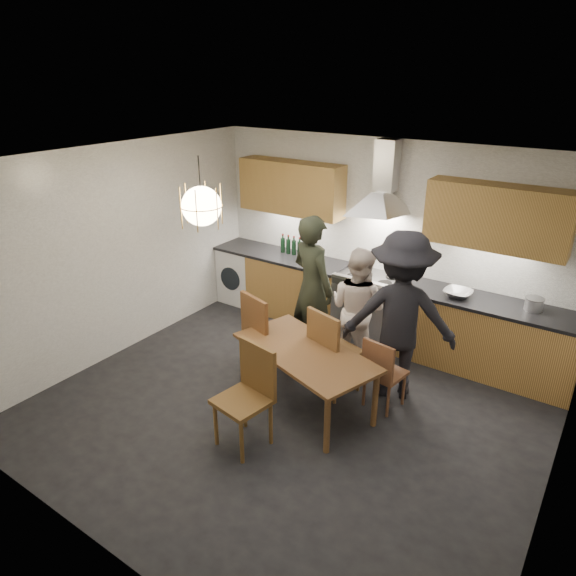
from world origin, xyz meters
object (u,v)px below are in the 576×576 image
Objects in this scene: mixing_bowl at (458,293)px; person_left at (312,287)px; person_mid at (358,308)px; stock_pot at (534,304)px; dining_table at (305,357)px; wine_bottles at (294,246)px; chair_back_left at (263,330)px; person_right at (400,316)px; chair_front at (250,389)px.

person_left is at bearing -154.14° from mixing_bowl.
person_mid is 1.95m from stock_pot.
person_left is 9.38× the size of stock_pot.
dining_table is 3.83× the size of wine_bottles.
person_left is (0.19, 0.76, 0.31)m from chair_back_left.
person_right reaches higher than chair_back_left.
person_right is (0.63, -0.27, 0.19)m from person_mid.
person_mid is (0.59, 0.06, -0.15)m from person_left.
chair_back_left is 1.56m from person_right.
person_mid reaches higher than chair_front.
chair_front is 0.54× the size of person_right.
chair_front is (-0.12, -0.79, -0.00)m from dining_table.
dining_table is 1.66× the size of chair_back_left.
chair_front is at bearing -114.37° from mixing_bowl.
dining_table is 2.05m from mixing_bowl.
person_right reaches higher than stock_pot.
stock_pot is 3.23m from wine_bottles.
chair_front is 3.14× the size of mixing_bowl.
wine_bottles is (-1.46, 0.83, 0.28)m from person_mid.
person_mid is 1.71m from wine_bottles.
mixing_bowl is at bearing -134.23° from person_left.
person_left reaches higher than chair_front.
person_mid reaches higher than chair_back_left.
person_left reaches higher than mixing_bowl.
dining_table is 1.17m from person_left.
dining_table is at bearing -134.78° from stock_pot.
person_mid reaches higher than stock_pot.
mixing_bowl is (1.14, 2.52, 0.36)m from chair_front.
chair_back_left reaches higher than stock_pot.
person_left is at bearing -30.98° from person_right.
stock_pot is (1.76, 0.79, 0.21)m from person_mid.
person_right is at bearing 65.99° from dining_table.
stock_pot reaches higher than mixing_bowl.
stock_pot is (1.83, 1.84, 0.38)m from dining_table.
chair_front is 5.26× the size of stock_pot.
mixing_bowl is at bearing 75.01° from chair_front.
person_right is (1.42, 0.56, 0.34)m from chair_back_left.
dining_table is 2.39m from wine_bottles.
chair_front is at bearing 137.44° from chair_back_left.
chair_front is at bearing 40.92° from person_right.
wine_bottles is at bearing -49.16° from person_right.
person_mid is at bearing -116.74° from chair_back_left.
person_left reaches higher than dining_table.
wine_bottles is (-0.87, 0.90, 0.13)m from person_left.
mixing_bowl is at bearing -172.68° from stock_pot.
person_mid is (0.06, 1.05, 0.17)m from dining_table.
person_mid is at bearing -153.95° from person_left.
dining_table is 0.79m from chair_front.
chair_front is 1.80m from person_right.
chair_back_left is 5.40× the size of stock_pot.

